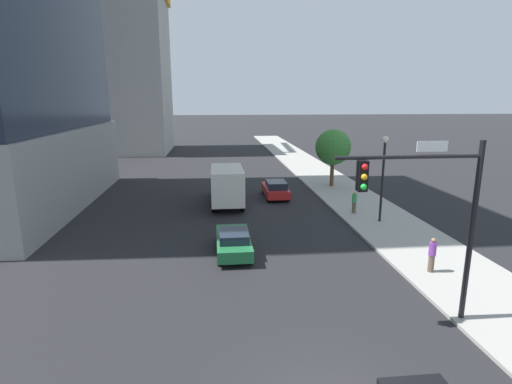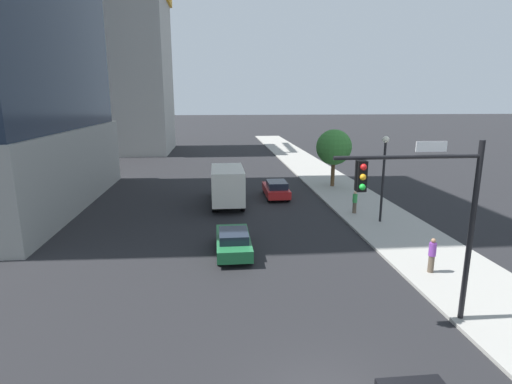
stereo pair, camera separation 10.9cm
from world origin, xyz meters
name	(u,v)px [view 1 (the left image)]	position (x,y,z in m)	size (l,w,h in m)	color
sidewalk	(364,207)	(8.36, 20.00, 0.07)	(5.22, 120.00, 0.15)	#9E9B93
construction_building	(125,57)	(-16.30, 56.99, 14.35)	(13.21, 17.06, 32.75)	#B2AFA8
traffic_light_pole	(429,201)	(4.41, 3.90, 4.77)	(5.31, 0.48, 6.74)	black
street_lamp	(383,166)	(8.00, 16.08, 3.92)	(0.44, 0.44, 5.75)	black
street_tree	(333,147)	(8.00, 27.50, 3.81)	(3.31, 3.31, 5.34)	brown
car_green	(234,241)	(-2.13, 11.65, 0.70)	(1.82, 4.59, 1.39)	#1E6638
car_red	(276,189)	(2.07, 24.03, 0.75)	(1.87, 4.49, 1.49)	red
box_truck	(227,183)	(-2.13, 22.22, 1.73)	(2.43, 7.28, 3.08)	silver
pedestrian_green_shirt	(354,202)	(6.95, 18.23, 0.97)	(0.34, 0.34, 1.62)	brown
pedestrian_purple_shirt	(432,255)	(7.16, 7.96, 1.02)	(0.34, 0.34, 1.70)	brown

